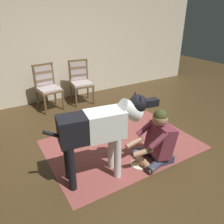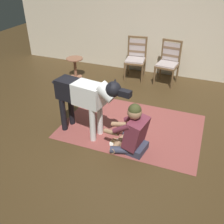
{
  "view_description": "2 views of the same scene",
  "coord_description": "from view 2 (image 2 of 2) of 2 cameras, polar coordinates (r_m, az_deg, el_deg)",
  "views": [
    {
      "loc": [
        -1.66,
        -2.2,
        2.01
      ],
      "look_at": [
        -0.37,
        -0.06,
        0.84
      ],
      "focal_mm": 35.0,
      "sensor_mm": 36.0,
      "label": 1
    },
    {
      "loc": [
        1.08,
        -3.26,
        2.58
      ],
      "look_at": [
        -0.08,
        -0.34,
        0.65
      ],
      "focal_mm": 40.81,
      "sensor_mm": 36.0,
      "label": 2
    }
  ],
  "objects": [
    {
      "name": "ground_plane",
      "position": [
        4.29,
        2.6,
        -5.36
      ],
      "size": [
        13.77,
        13.77,
        0.0
      ],
      "primitive_type": "plane",
      "color": "#412F19"
    },
    {
      "name": "back_wall",
      "position": [
        6.39,
        12.05,
        19.41
      ],
      "size": [
        7.96,
        0.1,
        2.6
      ],
      "primitive_type": "cube",
      "color": "beige",
      "rests_on": "ground"
    },
    {
      "name": "area_rug",
      "position": [
        4.53,
        4.47,
        -3.19
      ],
      "size": [
        2.37,
        1.65,
        0.01
      ],
      "primitive_type": "cube",
      "color": "brown",
      "rests_on": "ground"
    },
    {
      "name": "dining_chair_left_of_pair",
      "position": [
        6.23,
        5.41,
        12.37
      ],
      "size": [
        0.51,
        0.52,
        0.98
      ],
      "color": "brown",
      "rests_on": "ground"
    },
    {
      "name": "dining_chair_right_of_pair",
      "position": [
        6.08,
        12.6,
        11.25
      ],
      "size": [
        0.51,
        0.51,
        0.98
      ],
      "color": "brown",
      "rests_on": "ground"
    },
    {
      "name": "person_sitting_on_floor",
      "position": [
        3.82,
        4.66,
        -4.5
      ],
      "size": [
        0.69,
        0.57,
        0.82
      ],
      "color": "#35374A",
      "rests_on": "ground"
    },
    {
      "name": "large_dog",
      "position": [
        3.98,
        -5.86,
        3.62
      ],
      "size": [
        1.44,
        0.42,
        1.1
      ],
      "color": "silver",
      "rests_on": "ground"
    },
    {
      "name": "hot_dog_on_plate",
      "position": [
        4.1,
        1.21,
        -6.91
      ],
      "size": [
        0.26,
        0.26,
        0.06
      ],
      "color": "silver",
      "rests_on": "ground"
    },
    {
      "name": "round_side_table",
      "position": [
        6.36,
        -8.27,
        10.17
      ],
      "size": [
        0.4,
        0.4,
        0.49
      ],
      "color": "#8D5A42",
      "rests_on": "ground"
    }
  ]
}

